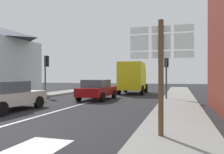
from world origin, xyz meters
TOP-DOWN VIEW (x-y plane):
  - ground_plane at (0.00, 10.00)m, footprint 80.00×80.00m
  - sidewalk_right at (5.70, 8.00)m, footprint 2.28×44.00m
  - sidewalk_left at (-5.70, 8.00)m, footprint 2.28×44.00m
  - lane_centre_stripe at (0.00, 6.00)m, footprint 0.16×12.00m
  - lane_turn_arrow at (2.51, -1.00)m, footprint 1.20×2.20m
  - sedan_near at (-2.37, 3.84)m, footprint 1.97×4.20m
  - sedan_far at (-0.02, 10.32)m, footprint 2.01×4.22m
  - delivery_truck at (1.32, 16.89)m, footprint 2.64×5.07m
  - route_sign_post at (5.30, 0.76)m, footprint 1.66×0.14m
  - traffic_light_near_left at (-4.86, 11.24)m, footprint 0.30×0.49m
  - traffic_light_near_right at (4.86, 11.40)m, footprint 0.30×0.49m

SIDE VIEW (x-z plane):
  - ground_plane at x=0.00m, z-range 0.00..0.00m
  - lane_centre_stripe at x=0.00m, z-range 0.00..0.01m
  - lane_turn_arrow at x=2.51m, z-range 0.00..0.01m
  - sidewalk_right at x=5.70m, z-range 0.00..0.14m
  - sidewalk_left at x=-5.70m, z-range 0.00..0.14m
  - sedan_near at x=-2.37m, z-range 0.03..1.50m
  - sedan_far at x=-0.02m, z-range 0.03..1.50m
  - delivery_truck at x=1.32m, z-range 0.13..3.18m
  - route_sign_post at x=5.30m, z-range 0.40..3.60m
  - traffic_light_near_right at x=4.86m, z-range 0.79..4.06m
  - traffic_light_near_left at x=-4.86m, z-range 0.82..4.25m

